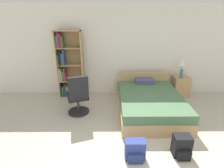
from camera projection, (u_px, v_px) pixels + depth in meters
name	position (u px, v px, depth m)	size (l,w,h in m)	color
wall_back	(127.00, 51.00, 5.11)	(9.00, 0.06, 2.60)	silver
bookshelf	(67.00, 66.00, 5.00)	(0.71, 0.31, 1.91)	tan
bed	(149.00, 102.00, 4.40)	(1.49, 2.08, 0.74)	tan
office_chair	(78.00, 97.00, 4.14)	(0.61, 0.68, 1.03)	#232326
nightstand	(181.00, 86.00, 5.23)	(0.45, 0.41, 0.60)	tan
table_lamp	(182.00, 63.00, 4.97)	(0.20, 0.20, 0.53)	tan
water_bottle	(181.00, 74.00, 4.99)	(0.08, 0.08, 0.26)	teal
backpack_black	(182.00, 146.00, 2.97)	(0.29, 0.28, 0.39)	black
backpack_blue	(135.00, 150.00, 2.91)	(0.33, 0.25, 0.35)	navy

